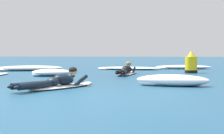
% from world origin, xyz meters
% --- Properties ---
extents(ground_plane, '(120.00, 120.00, 0.00)m').
position_xyz_m(ground_plane, '(0.00, 10.00, 0.00)').
color(ground_plane, navy).
extents(surfer_near, '(1.51, 2.51, 0.55)m').
position_xyz_m(surfer_near, '(-0.36, 1.39, 0.13)').
color(surfer_near, white).
rests_on(surfer_near, ground).
extents(surfer_far, '(0.75, 2.71, 0.53)m').
position_xyz_m(surfer_far, '(0.68, 6.64, 0.13)').
color(surfer_far, silver).
rests_on(surfer_far, ground).
extents(whitewater_front, '(2.94, 0.94, 0.21)m').
position_xyz_m(whitewater_front, '(3.16, 11.38, 0.10)').
color(whitewater_front, white).
rests_on(whitewater_front, ground).
extents(whitewater_mid_left, '(3.21, 1.05, 0.16)m').
position_xyz_m(whitewater_mid_left, '(0.42, 10.27, 0.07)').
color(whitewater_mid_left, white).
rests_on(whitewater_mid_left, ground).
extents(whitewater_mid_right, '(1.90, 0.86, 0.29)m').
position_xyz_m(whitewater_mid_right, '(2.33, 2.36, 0.14)').
color(whitewater_mid_right, white).
rests_on(whitewater_mid_right, ground).
extents(whitewater_back, '(1.65, 1.36, 0.26)m').
position_xyz_m(whitewater_back, '(-1.95, 5.46, 0.12)').
color(whitewater_back, white).
rests_on(whitewater_back, ground).
extents(whitewater_far_band, '(3.28, 2.17, 0.24)m').
position_xyz_m(whitewater_far_band, '(-4.17, 8.68, 0.11)').
color(whitewater_far_band, white).
rests_on(whitewater_far_band, ground).
extents(channel_marker_buoy, '(0.52, 0.52, 0.93)m').
position_xyz_m(channel_marker_buoy, '(3.27, 8.02, 0.36)').
color(channel_marker_buoy, yellow).
rests_on(channel_marker_buoy, ground).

